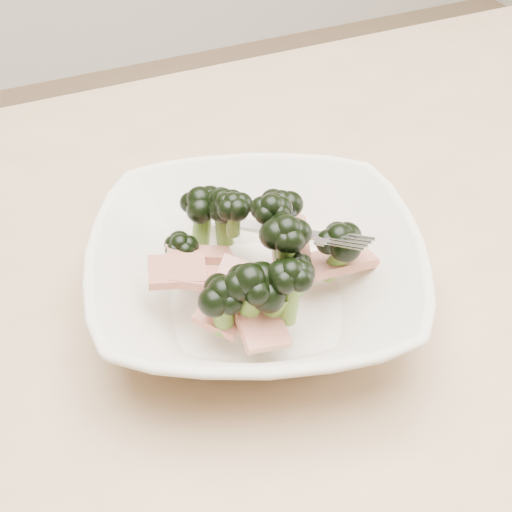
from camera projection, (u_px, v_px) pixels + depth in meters
name	position (u px, v px, depth m)	size (l,w,h in m)	color
dining_table	(286.00, 354.00, 0.67)	(1.20, 0.80, 0.75)	tan
broccoli_dish	(256.00, 270.00, 0.56)	(0.33, 0.33, 0.11)	beige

